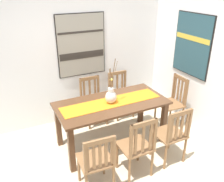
% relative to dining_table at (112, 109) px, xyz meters
% --- Properties ---
extents(ground_plane, '(6.40, 6.40, 0.03)m').
position_rel_dining_table_xyz_m(ground_plane, '(-0.22, -0.71, -0.67)').
color(ground_plane, beige).
extents(wall_back, '(6.40, 0.12, 2.70)m').
position_rel_dining_table_xyz_m(wall_back, '(-0.22, 1.15, 0.69)').
color(wall_back, white).
rests_on(wall_back, ground_plane).
extents(dining_table, '(1.76, 0.85, 0.78)m').
position_rel_dining_table_xyz_m(dining_table, '(0.00, 0.00, 0.00)').
color(dining_table, '#51331E').
rests_on(dining_table, ground_plane).
extents(table_runner, '(1.62, 0.36, 0.01)m').
position_rel_dining_table_xyz_m(table_runner, '(-0.00, -0.00, 0.12)').
color(table_runner, orange).
rests_on(table_runner, dining_table).
extents(centerpiece_vase, '(0.21, 0.25, 0.71)m').
position_rel_dining_table_xyz_m(centerpiece_vase, '(-0.02, -0.02, 0.25)').
color(centerpiece_vase, silver).
rests_on(centerpiece_vase, dining_table).
extents(chair_0, '(0.44, 0.44, 0.96)m').
position_rel_dining_table_xyz_m(chair_0, '(1.28, 0.02, -0.16)').
color(chair_0, brown).
rests_on(chair_0, ground_plane).
extents(chair_1, '(0.42, 0.42, 0.95)m').
position_rel_dining_table_xyz_m(chair_1, '(-0.02, -0.82, -0.17)').
color(chair_1, brown).
rests_on(chair_1, ground_plane).
extents(chair_2, '(0.43, 0.43, 0.88)m').
position_rel_dining_table_xyz_m(chair_2, '(-0.00, 0.79, -0.19)').
color(chair_2, brown).
rests_on(chair_2, ground_plane).
extents(chair_3, '(0.42, 0.42, 0.89)m').
position_rel_dining_table_xyz_m(chair_3, '(0.60, 0.81, -0.19)').
color(chair_3, brown).
rests_on(chair_3, ground_plane).
extents(chair_4, '(0.42, 0.42, 0.93)m').
position_rel_dining_table_xyz_m(chair_4, '(0.59, -0.79, -0.17)').
color(chair_4, brown).
rests_on(chair_4, ground_plane).
extents(chair_5, '(0.45, 0.45, 0.89)m').
position_rel_dining_table_xyz_m(chair_5, '(-0.62, -0.83, -0.18)').
color(chair_5, brown).
rests_on(chair_5, ground_plane).
extents(painting_on_back_wall, '(0.91, 0.05, 1.14)m').
position_rel_dining_table_xyz_m(painting_on_back_wall, '(-0.07, 1.08, 0.80)').
color(painting_on_back_wall, black).
extents(painting_on_side_wall, '(0.05, 0.84, 1.07)m').
position_rel_dining_table_xyz_m(painting_on_side_wall, '(1.58, 0.03, 0.86)').
color(painting_on_side_wall, black).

